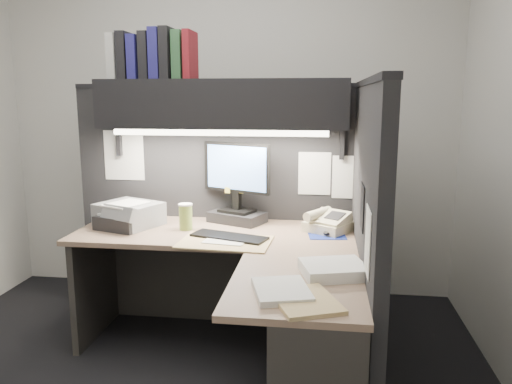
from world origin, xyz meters
TOP-DOWN VIEW (x-y plane):
  - wall_back at (0.00, 1.50)m, footprint 3.50×0.04m
  - partition_back at (0.03, 0.93)m, footprint 1.90×0.06m
  - partition_right at (0.98, 0.18)m, footprint 0.06×1.50m
  - desk at (0.43, -0.00)m, footprint 1.70×1.53m
  - overhead_shelf at (0.12, 0.75)m, footprint 1.55×0.34m
  - task_light_tube at (0.12, 0.61)m, footprint 1.32×0.04m
  - monitor at (0.20, 0.80)m, footprint 0.46×0.34m
  - keyboard at (0.22, 0.40)m, footprint 0.47×0.28m
  - mousepad at (0.79, 0.55)m, footprint 0.24×0.22m
  - mouse at (0.80, 0.54)m, footprint 0.09×0.11m
  - telephone at (0.80, 0.66)m, footprint 0.34×0.34m
  - coffee_cup at (-0.08, 0.57)m, footprint 0.09×0.09m
  - printer at (-0.47, 0.63)m, footprint 0.46×0.43m
  - notebook_stack at (-0.48, 0.55)m, footprint 0.35×0.32m
  - open_folder at (0.21, 0.32)m, footprint 0.53×0.36m
  - paper_stack_a at (0.81, -0.13)m, footprint 0.34×0.31m
  - paper_stack_b at (0.59, -0.38)m, footprint 0.29×0.33m
  - manila_stack at (0.70, -0.46)m, footprint 0.33×0.37m
  - binder_row at (-0.31, 0.74)m, footprint 0.53×0.24m
  - pinned_papers at (0.42, 0.56)m, footprint 1.76×1.31m

SIDE VIEW (x-z plane):
  - desk at x=0.43m, z-range 0.08..0.81m
  - mousepad at x=0.79m, z-range 0.73..0.73m
  - open_folder at x=0.21m, z-range 0.73..0.74m
  - manila_stack at x=0.70m, z-range 0.73..0.75m
  - keyboard at x=0.22m, z-range 0.73..0.75m
  - paper_stack_b at x=0.59m, z-range 0.73..0.76m
  - mouse at x=0.80m, z-range 0.73..0.77m
  - paper_stack_a at x=0.81m, z-range 0.73..0.79m
  - notebook_stack at x=-0.48m, z-range 0.73..0.82m
  - telephone at x=0.80m, z-range 0.73..0.83m
  - partition_back at x=0.03m, z-range 0.00..1.60m
  - partition_right at x=0.98m, z-range 0.00..1.60m
  - printer at x=-0.47m, z-range 0.73..0.87m
  - coffee_cup at x=-0.08m, z-range 0.73..0.88m
  - monitor at x=0.20m, z-range 0.68..1.20m
  - pinned_papers at x=0.42m, z-range 0.80..1.31m
  - task_light_tube at x=0.12m, z-range 1.31..1.35m
  - wall_back at x=0.00m, z-range 0.00..2.70m
  - overhead_shelf at x=0.12m, z-range 1.35..1.65m
  - binder_row at x=-0.31m, z-range 1.64..1.95m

